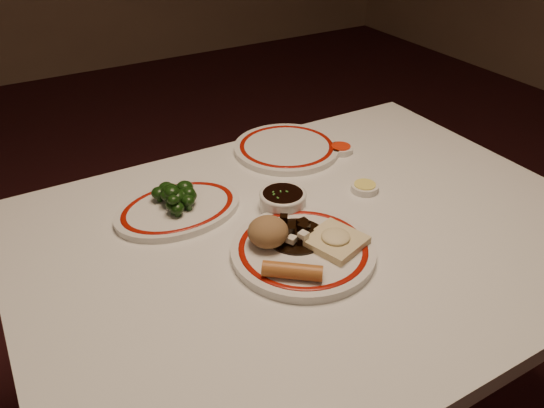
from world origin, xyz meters
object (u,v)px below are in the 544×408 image
(dining_table, at_px, (313,263))
(fried_wonton, at_px, (335,240))
(spring_roll, at_px, (292,271))
(broccoli_plate, at_px, (178,209))
(soy_bowl, at_px, (283,201))
(main_plate, at_px, (303,250))
(broccoli_pile, at_px, (178,194))
(stirfry_heap, at_px, (294,234))
(rice_mound, at_px, (268,232))

(dining_table, height_order, fried_wonton, fried_wonton)
(spring_roll, xyz_separation_m, broccoli_plate, (-0.09, 0.32, -0.02))
(fried_wonton, bearing_deg, soy_bowl, 93.29)
(soy_bowl, bearing_deg, main_plate, -107.12)
(main_plate, height_order, broccoli_pile, broccoli_pile)
(fried_wonton, distance_m, broccoli_pile, 0.36)
(main_plate, height_order, spring_roll, spring_roll)
(stirfry_heap, height_order, broccoli_pile, broccoli_pile)
(broccoli_plate, bearing_deg, rice_mound, -64.83)
(rice_mound, relative_size, soy_bowl, 0.78)
(dining_table, bearing_deg, main_plate, -138.71)
(spring_roll, bearing_deg, stirfry_heap, 5.18)
(rice_mound, height_order, fried_wonton, rice_mound)
(rice_mound, distance_m, spring_roll, 0.11)
(spring_roll, bearing_deg, broccoli_pile, 52.83)
(dining_table, distance_m, main_plate, 0.14)
(dining_table, distance_m, soy_bowl, 0.15)
(spring_roll, bearing_deg, broccoli_plate, 54.00)
(fried_wonton, bearing_deg, dining_table, 83.53)
(stirfry_heap, distance_m, broccoli_plate, 0.27)
(stirfry_heap, bearing_deg, fried_wonton, -44.96)
(rice_mound, relative_size, stirfry_heap, 0.65)
(rice_mound, relative_size, fried_wonton, 0.63)
(dining_table, bearing_deg, spring_roll, -136.98)
(spring_roll, height_order, broccoli_pile, broccoli_pile)
(broccoli_pile, relative_size, soy_bowl, 1.09)
(fried_wonton, relative_size, broccoli_plate, 0.43)
(broccoli_plate, relative_size, soy_bowl, 2.91)
(dining_table, xyz_separation_m, main_plate, (-0.07, -0.06, 0.10))
(dining_table, bearing_deg, soy_bowl, 101.56)
(rice_mound, xyz_separation_m, fried_wonton, (0.11, -0.07, -0.02))
(dining_table, xyz_separation_m, fried_wonton, (-0.01, -0.08, 0.12))
(dining_table, relative_size, broccoli_pile, 10.86)
(broccoli_plate, height_order, soy_bowl, soy_bowl)
(spring_roll, relative_size, broccoli_plate, 0.37)
(dining_table, xyz_separation_m, broccoli_pile, (-0.22, 0.21, 0.13))
(soy_bowl, bearing_deg, rice_mound, -131.89)
(main_plate, distance_m, spring_roll, 0.09)
(spring_roll, bearing_deg, main_plate, -6.71)
(broccoli_pile, xyz_separation_m, soy_bowl, (0.20, -0.11, -0.02))
(stirfry_heap, height_order, broccoli_plate, stirfry_heap)
(spring_roll, bearing_deg, rice_mound, 32.30)
(soy_bowl, bearing_deg, broccoli_plate, 153.07)
(broccoli_plate, bearing_deg, main_plate, -59.28)
(rice_mound, bearing_deg, broccoli_plate, 115.17)
(dining_table, relative_size, stirfry_heap, 9.88)
(broccoli_plate, height_order, broccoli_pile, broccoli_pile)
(stirfry_heap, bearing_deg, spring_roll, -123.36)
(spring_roll, bearing_deg, dining_table, -8.44)
(main_plate, xyz_separation_m, broccoli_pile, (-0.15, 0.27, 0.03))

